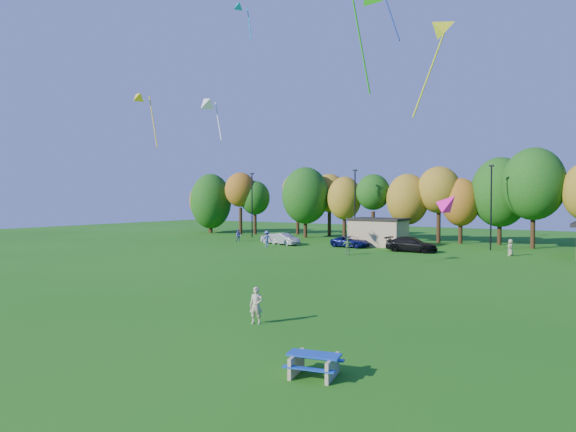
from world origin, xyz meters
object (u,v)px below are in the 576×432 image
Objects in this scene: kite_flyer at (256,305)px; car_d at (411,244)px; car_c at (351,242)px; picnic_table at (314,363)px; car_b at (285,239)px; car_a at (275,238)px.

car_d is (-4.93, 33.25, -0.05)m from kite_flyer.
car_c is (-12.37, 34.14, -0.19)m from kite_flyer.
picnic_table is 1.16× the size of kite_flyer.
picnic_table is at bearing -151.98° from car_c.
car_d reaches higher than car_b.
car_a is (-22.13, 33.20, -0.16)m from kite_flyer.
kite_flyer reaches higher than car_b.
car_a reaches higher than car_c.
picnic_table is 0.36× the size of car_d.
car_b is 8.08m from car_c.
car_c is (-17.91, 38.49, 0.21)m from picnic_table.
car_d reaches higher than car_c.
car_c is (7.93, 1.57, -0.06)m from car_b.
picnic_table is 0.42× the size of car_c.
kite_flyer is 39.90m from car_a.
car_a is at bearing 88.93° from car_d.
car_c reaches higher than picnic_table.
car_b reaches higher than car_c.
car_b is 15.38m from car_d.
car_c is at bearing 101.92° from picnic_table.
picnic_table is at bearing -165.67° from car_d.
car_d is at bearing -93.75° from car_c.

